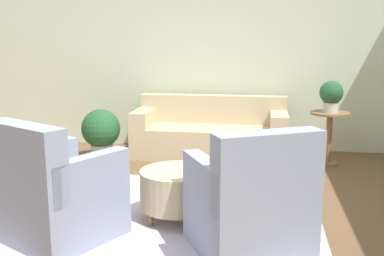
{
  "coord_description": "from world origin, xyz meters",
  "views": [
    {
      "loc": [
        0.87,
        -4.01,
        1.67
      ],
      "look_at": [
        0.15,
        0.55,
        0.75
      ],
      "focal_mm": 42.0,
      "sensor_mm": 36.0,
      "label": 1
    }
  ],
  "objects_px": {
    "ottoman_table": "(178,188)",
    "side_table": "(329,129)",
    "couch": "(210,134)",
    "potted_plant_floor": "(101,131)",
    "armchair_left": "(55,195)",
    "potted_plant_on_side_table": "(331,95)",
    "armchair_right": "(251,206)"
  },
  "relations": [
    {
      "from": "potted_plant_floor",
      "to": "ottoman_table",
      "type": "bearing_deg",
      "value": -53.56
    },
    {
      "from": "armchair_right",
      "to": "potted_plant_floor",
      "type": "height_order",
      "value": "armchair_right"
    },
    {
      "from": "potted_plant_floor",
      "to": "armchair_left",
      "type": "bearing_deg",
      "value": -77.8
    },
    {
      "from": "side_table",
      "to": "couch",
      "type": "bearing_deg",
      "value": 171.72
    },
    {
      "from": "couch",
      "to": "potted_plant_floor",
      "type": "relative_size",
      "value": 3.11
    },
    {
      "from": "ottoman_table",
      "to": "side_table",
      "type": "relative_size",
      "value": 0.99
    },
    {
      "from": "couch",
      "to": "armchair_left",
      "type": "height_order",
      "value": "armchair_left"
    },
    {
      "from": "armchair_left",
      "to": "potted_plant_floor",
      "type": "xyz_separation_m",
      "value": [
        -0.56,
        2.61,
        0.0
      ]
    },
    {
      "from": "couch",
      "to": "ottoman_table",
      "type": "distance_m",
      "value": 2.41
    },
    {
      "from": "ottoman_table",
      "to": "potted_plant_on_side_table",
      "type": "relative_size",
      "value": 1.7
    },
    {
      "from": "potted_plant_on_side_table",
      "to": "side_table",
      "type": "bearing_deg",
      "value": 0.0
    },
    {
      "from": "ottoman_table",
      "to": "potted_plant_on_side_table",
      "type": "height_order",
      "value": "potted_plant_on_side_table"
    },
    {
      "from": "ottoman_table",
      "to": "side_table",
      "type": "xyz_separation_m",
      "value": [
        1.65,
        2.18,
        0.18
      ]
    },
    {
      "from": "armchair_left",
      "to": "side_table",
      "type": "height_order",
      "value": "armchair_left"
    },
    {
      "from": "armchair_left",
      "to": "side_table",
      "type": "bearing_deg",
      "value": 47.04
    },
    {
      "from": "armchair_right",
      "to": "side_table",
      "type": "height_order",
      "value": "armchair_right"
    },
    {
      "from": "armchair_right",
      "to": "ottoman_table",
      "type": "xyz_separation_m",
      "value": [
        -0.69,
        0.59,
        -0.09
      ]
    },
    {
      "from": "armchair_left",
      "to": "armchair_right",
      "type": "xyz_separation_m",
      "value": [
        1.62,
        0.0,
        0.0
      ]
    },
    {
      "from": "couch",
      "to": "armchair_left",
      "type": "bearing_deg",
      "value": -107.54
    },
    {
      "from": "armchair_left",
      "to": "ottoman_table",
      "type": "relative_size",
      "value": 1.57
    },
    {
      "from": "side_table",
      "to": "potted_plant_floor",
      "type": "relative_size",
      "value": 1.02
    },
    {
      "from": "armchair_right",
      "to": "potted_plant_floor",
      "type": "distance_m",
      "value": 3.4
    },
    {
      "from": "ottoman_table",
      "to": "armchair_right",
      "type": "bearing_deg",
      "value": -40.42
    },
    {
      "from": "armchair_left",
      "to": "ottoman_table",
      "type": "distance_m",
      "value": 1.1
    },
    {
      "from": "couch",
      "to": "armchair_left",
      "type": "distance_m",
      "value": 3.15
    },
    {
      "from": "couch",
      "to": "side_table",
      "type": "distance_m",
      "value": 1.65
    },
    {
      "from": "couch",
      "to": "potted_plant_on_side_table",
      "type": "distance_m",
      "value": 1.76
    },
    {
      "from": "armchair_right",
      "to": "couch",
      "type": "bearing_deg",
      "value": 102.56
    },
    {
      "from": "armchair_left",
      "to": "potted_plant_floor",
      "type": "bearing_deg",
      "value": 102.2
    },
    {
      "from": "potted_plant_on_side_table",
      "to": "potted_plant_floor",
      "type": "height_order",
      "value": "potted_plant_on_side_table"
    },
    {
      "from": "couch",
      "to": "armchair_right",
      "type": "distance_m",
      "value": 3.08
    },
    {
      "from": "armchair_right",
      "to": "potted_plant_on_side_table",
      "type": "height_order",
      "value": "potted_plant_on_side_table"
    }
  ]
}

